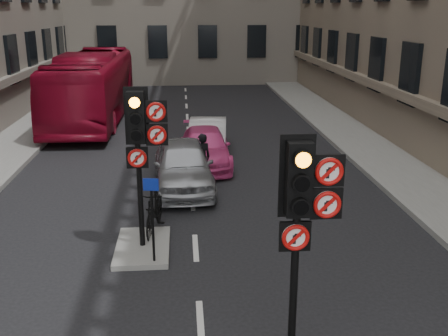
{
  "coord_description": "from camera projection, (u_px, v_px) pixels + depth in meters",
  "views": [
    {
      "loc": [
        -0.22,
        -5.96,
        5.29
      ],
      "look_at": [
        0.47,
        2.74,
        2.6
      ],
      "focal_mm": 42.0,
      "sensor_mm": 36.0,
      "label": 1
    }
  ],
  "objects": [
    {
      "name": "pavement_right",
      "position": [
        386.0,
        155.0,
        19.22
      ],
      "size": [
        3.0,
        50.0,
        0.16
      ],
      "primitive_type": "cube",
      "color": "gray",
      "rests_on": "ground"
    },
    {
      "name": "car_silver",
      "position": [
        183.0,
        165.0,
        15.78
      ],
      "size": [
        1.93,
        4.39,
        1.47
      ],
      "primitive_type": "imported",
      "rotation": [
        0.0,
        0.0,
        0.05
      ],
      "color": "#A0A3A8",
      "rests_on": "ground"
    },
    {
      "name": "info_sign",
      "position": [
        152.0,
        208.0,
        10.79
      ],
      "size": [
        0.32,
        0.12,
        1.86
      ],
      "rotation": [
        0.0,
        0.0,
        -0.16
      ],
      "color": "black",
      "rests_on": "centre_island"
    },
    {
      "name": "signal_near",
      "position": [
        303.0,
        203.0,
        7.56
      ],
      "size": [
        0.91,
        0.4,
        3.58
      ],
      "color": "black",
      "rests_on": "ground"
    },
    {
      "name": "car_pink",
      "position": [
        205.0,
        148.0,
        18.2
      ],
      "size": [
        1.72,
        4.2,
        1.22
      ],
      "primitive_type": "imported",
      "rotation": [
        0.0,
        0.0,
        0.0
      ],
      "color": "#DF418C",
      "rests_on": "ground"
    },
    {
      "name": "bus_red",
      "position": [
        93.0,
        87.0,
        25.09
      ],
      "size": [
        2.75,
        11.69,
        3.25
      ],
      "primitive_type": "imported",
      "rotation": [
        0.0,
        0.0,
        -0.0
      ],
      "color": "maroon",
      "rests_on": "ground"
    },
    {
      "name": "motorcyclist",
      "position": [
        202.0,
        158.0,
        16.32
      ],
      "size": [
        0.66,
        0.54,
        1.57
      ],
      "primitive_type": "imported",
      "rotation": [
        0.0,
        0.0,
        3.48
      ],
      "color": "black",
      "rests_on": "ground"
    },
    {
      "name": "centre_island",
      "position": [
        143.0,
        247.0,
        11.91
      ],
      "size": [
        1.2,
        2.0,
        0.12
      ],
      "primitive_type": "cube",
      "color": "gray",
      "rests_on": "ground"
    },
    {
      "name": "motorcycle",
      "position": [
        154.0,
        210.0,
        12.73
      ],
      "size": [
        0.8,
        1.97,
        1.15
      ],
      "primitive_type": "imported",
      "rotation": [
        0.0,
        0.0,
        -0.14
      ],
      "color": "black",
      "rests_on": "ground"
    },
    {
      "name": "signal_far",
      "position": [
        141.0,
        134.0,
        11.13
      ],
      "size": [
        0.91,
        0.4,
        3.58
      ],
      "color": "black",
      "rests_on": "centre_island"
    },
    {
      "name": "car_white",
      "position": [
        208.0,
        137.0,
        19.51
      ],
      "size": [
        1.7,
        4.01,
        1.29
      ],
      "primitive_type": "imported",
      "rotation": [
        0.0,
        0.0,
        -0.09
      ],
      "color": "silver",
      "rests_on": "ground"
    }
  ]
}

